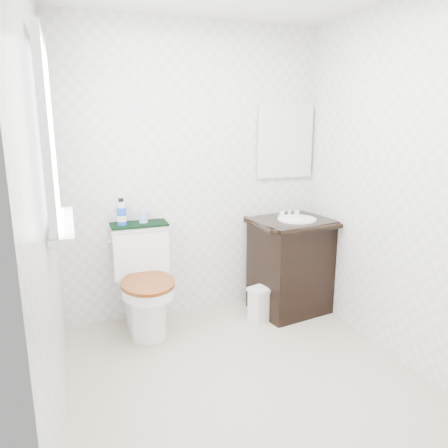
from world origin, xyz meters
TOP-DOWN VIEW (x-y plane):
  - floor at (0.00, 0.00)m, footprint 2.40×2.40m
  - wall_back at (0.00, 1.20)m, footprint 2.40×0.00m
  - wall_front at (0.00, -1.20)m, footprint 2.40×0.00m
  - wall_left at (-1.10, 0.00)m, footprint 0.00×2.40m
  - wall_right at (1.10, 0.00)m, footprint 0.00×2.40m
  - window at (-1.07, 0.25)m, footprint 0.02×0.70m
  - mirror at (0.82, 1.18)m, footprint 0.50×0.02m
  - toilet at (-0.49, 0.97)m, footprint 0.45×0.64m
  - vanity at (0.77, 0.90)m, footprint 0.71×0.63m
  - trash_bin at (0.45, 0.80)m, footprint 0.24×0.21m
  - towel at (-0.49, 1.09)m, footprint 0.44×0.22m
  - mouthwash_bottle at (-0.62, 1.08)m, footprint 0.07×0.07m
  - cup at (-0.45, 1.10)m, footprint 0.07×0.07m
  - soap_bar at (0.71, 1.03)m, footprint 0.07×0.05m

SIDE VIEW (x-z plane):
  - floor at x=0.00m, z-range 0.00..0.00m
  - trash_bin at x=0.45m, z-range 0.00..0.29m
  - toilet at x=-0.49m, z-range -0.05..0.78m
  - vanity at x=0.77m, z-range -0.03..0.89m
  - soap_bar at x=0.71m, z-range 0.82..0.84m
  - towel at x=-0.49m, z-range 0.83..0.85m
  - cup at x=-0.45m, z-range 0.85..0.93m
  - mouthwash_bottle at x=-0.62m, z-range 0.84..1.05m
  - wall_back at x=0.00m, z-range 0.00..2.40m
  - wall_front at x=0.00m, z-range 0.00..2.40m
  - wall_left at x=-1.10m, z-range 0.00..2.40m
  - wall_right at x=1.10m, z-range 0.00..2.40m
  - mirror at x=0.82m, z-range 1.15..1.75m
  - window at x=-1.07m, z-range 1.10..2.00m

